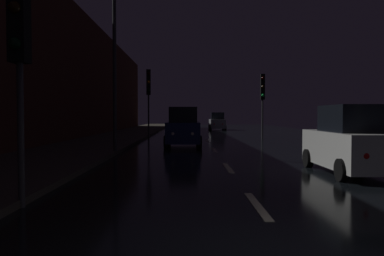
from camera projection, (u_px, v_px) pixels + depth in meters
The scene contains 11 objects.
ground at pixel (205, 138), 28.57m from camera, with size 25.52×84.00×0.02m, color black.
sidewalk_left at pixel (118, 137), 28.49m from camera, with size 4.40×84.00×0.15m, color #38332B.
building_facade_left at pixel (69, 71), 24.81m from camera, with size 0.80×63.00×9.20m, color #472319.
lane_centerline at pixel (219, 156), 15.69m from camera, with size 0.16×20.41×0.01m.
traffic_light_far_right at pixel (263, 92), 27.94m from camera, with size 0.32×0.46×4.77m.
traffic_light_near_left at pixel (19, 28), 6.80m from camera, with size 0.31×0.46×4.55m.
traffic_light_far_left at pixel (149, 88), 28.35m from camera, with size 0.36×0.48×5.15m.
streetlamp_overhead at pixel (124, 27), 16.20m from camera, with size 1.70×0.44×8.49m.
car_approaching_headlights at pixel (183, 128), 21.12m from camera, with size 1.98×4.29×2.16m.
car_distant_taillights at pixel (217, 122), 44.17m from camera, with size 1.88×4.07×2.05m.
car_parked_right_near at pixel (351, 142), 10.96m from camera, with size 1.83×3.96×1.99m.
Camera 1 is at (-1.30, -4.01, 1.69)m, focal length 35.29 mm.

